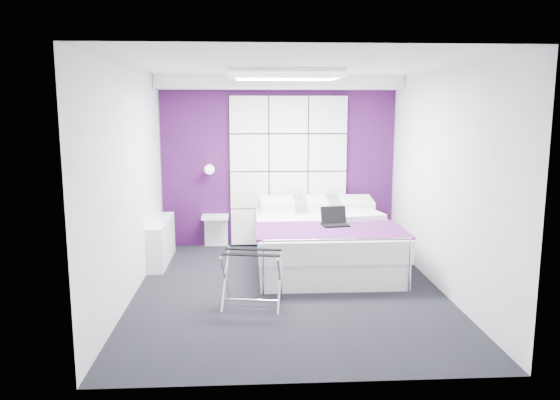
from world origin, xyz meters
name	(u,v)px	position (x,y,z in m)	size (l,w,h in m)	color
floor	(289,290)	(0.00, 0.00, 0.00)	(4.40, 4.40, 0.00)	black
ceiling	(289,66)	(0.00, 0.00, 2.60)	(4.40, 4.40, 0.00)	white
wall_back	(278,163)	(0.00, 2.20, 1.30)	(3.60, 3.60, 0.00)	silver
wall_left	(130,183)	(-1.80, 0.00, 1.30)	(4.40, 4.40, 0.00)	silver
wall_right	(443,181)	(1.80, 0.00, 1.30)	(4.40, 4.40, 0.00)	silver
accent_wall	(278,163)	(0.00, 2.19, 1.30)	(3.58, 0.02, 2.58)	#390E40
soffit	(279,82)	(0.00, 1.95, 2.50)	(3.58, 0.50, 0.20)	white
headboard	(288,171)	(0.15, 2.14, 1.17)	(1.80, 0.08, 2.30)	silver
skylight	(286,73)	(0.00, 0.60, 2.55)	(1.36, 0.86, 0.12)	white
wall_lamp	(210,169)	(-1.05, 2.06, 1.22)	(0.15, 0.15, 0.15)	white
radiator	(161,241)	(-1.69, 1.30, 0.30)	(0.22, 1.20, 0.60)	white
bed	(323,241)	(0.55, 1.01, 0.34)	(1.87, 2.27, 0.79)	white
nightstand	(215,217)	(-0.98, 2.02, 0.49)	(0.40, 0.31, 0.04)	white
luggage_rack	(253,279)	(-0.43, -0.48, 0.31)	(0.62, 0.46, 0.61)	silver
laptop	(335,221)	(0.64, 0.67, 0.70)	(0.33, 0.24, 0.24)	black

